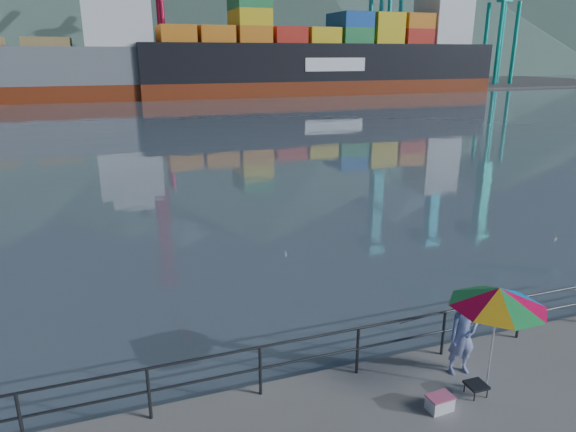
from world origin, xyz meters
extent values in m
cube|color=#4F616D|center=(0.00, 130.00, 0.00)|extent=(500.00, 280.00, 0.00)
cube|color=#514F4C|center=(10.00, 93.00, 0.00)|extent=(200.00, 40.00, 0.40)
cylinder|color=#2D3033|center=(0.00, 1.70, 1.00)|extent=(22.00, 0.05, 0.05)
cylinder|color=#2D3033|center=(0.00, 1.70, 0.55)|extent=(22.00, 0.05, 0.05)
cube|color=#2D3033|center=(0.00, 1.70, 0.50)|extent=(22.00, 0.06, 1.00)
cube|color=#267F3F|center=(10.00, 92.00, 2.60)|extent=(6.00, 2.40, 5.20)
cube|color=#267F3F|center=(16.50, 92.00, 2.60)|extent=(6.00, 2.40, 5.20)
cube|color=#267F3F|center=(23.00, 92.00, 1.30)|extent=(6.00, 2.40, 2.60)
cube|color=#194CA5|center=(29.50, 92.00, 1.30)|extent=(6.00, 2.40, 2.60)
cube|color=yellow|center=(36.00, 92.00, 1.30)|extent=(6.00, 2.40, 2.60)
cube|color=#194CA5|center=(42.50, 92.00, 1.30)|extent=(6.00, 2.40, 2.60)
cube|color=yellow|center=(49.00, 92.00, 1.30)|extent=(6.00, 2.40, 2.60)
cube|color=orange|center=(55.50, 92.00, 1.30)|extent=(6.00, 2.40, 2.60)
cube|color=gray|center=(62.00, 92.00, 2.60)|extent=(6.00, 2.40, 5.20)
cube|color=#267F3F|center=(10.00, 95.00, 2.60)|extent=(6.00, 2.40, 5.20)
cube|color=orange|center=(16.50, 95.00, 2.60)|extent=(6.00, 2.40, 5.20)
cube|color=#267F3F|center=(23.00, 95.00, 2.60)|extent=(6.00, 2.40, 5.20)
cube|color=gray|center=(29.50, 95.00, 2.60)|extent=(6.00, 2.40, 5.20)
cube|color=#194CA5|center=(36.00, 95.00, 1.30)|extent=(6.00, 2.40, 2.60)
cube|color=orange|center=(42.50, 95.00, 3.90)|extent=(6.00, 2.40, 7.80)
cube|color=red|center=(49.00, 95.00, 1.30)|extent=(6.00, 2.40, 2.60)
cube|color=gray|center=(55.50, 95.00, 1.30)|extent=(6.00, 2.40, 2.60)
cube|color=yellow|center=(62.00, 95.00, 2.60)|extent=(6.00, 2.40, 5.20)
cube|color=red|center=(10.00, 98.00, 2.60)|extent=(6.00, 2.40, 5.20)
cube|color=gray|center=(16.50, 98.00, 2.60)|extent=(6.00, 2.40, 5.20)
imported|color=navy|center=(2.94, 1.05, 0.81)|extent=(0.63, 0.45, 1.63)
cylinder|color=white|center=(3.07, 0.39, 0.97)|extent=(0.04, 0.04, 1.95)
cone|color=green|center=(3.07, 0.39, 1.95)|extent=(2.28, 2.28, 0.36)
cube|color=black|center=(2.78, 0.33, 0.21)|extent=(0.37, 0.37, 0.05)
cube|color=#2D3033|center=(2.78, 0.33, 0.09)|extent=(0.30, 0.30, 0.19)
cube|color=silver|center=(1.89, 0.20, 0.13)|extent=(0.46, 0.32, 0.25)
cylinder|color=black|center=(2.82, 1.84, 0.00)|extent=(0.44, 1.82, 1.31)
cube|color=silver|center=(-0.21, 74.18, 10.50)|extent=(9.00, 7.55, 7.00)
cube|color=maroon|center=(31.26, 73.93, 0.75)|extent=(58.65, 9.77, 2.50)
cube|color=black|center=(31.26, 73.93, 4.80)|extent=(58.65, 9.77, 5.60)
cube|color=silver|center=(53.54, 73.93, 12.60)|extent=(7.00, 7.82, 10.00)
camera|label=1|loc=(-3.25, -6.16, 6.09)|focal=32.00mm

